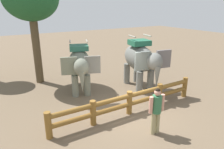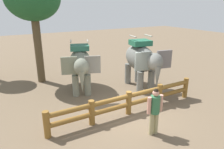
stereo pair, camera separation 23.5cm
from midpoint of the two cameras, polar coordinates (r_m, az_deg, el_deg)
name	(u,v)px [view 1 (the left image)]	position (r m, az deg, el deg)	size (l,w,h in m)	color
ground_plane	(128,113)	(9.58, 3.70, -10.31)	(60.00, 60.00, 0.00)	brown
log_fence	(129,101)	(9.25, 4.01, -7.19)	(7.31, 0.29, 1.05)	brown
elephant_near_left	(80,64)	(11.34, -9.34, 2.77)	(2.33, 3.36, 2.82)	slate
elephant_center	(141,60)	(11.76, 7.23, 4.02)	(2.11, 3.60, 3.03)	slate
tourist_woman_in_black	(156,108)	(7.83, 11.14, -8.92)	(0.64, 0.38, 1.82)	#998F63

